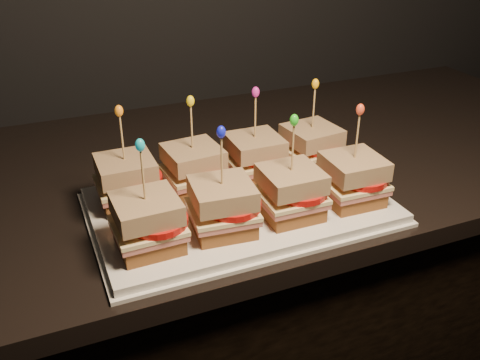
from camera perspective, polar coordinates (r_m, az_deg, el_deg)
name	(u,v)px	position (r m, az deg, el deg)	size (l,w,h in m)	color
granite_slab	(34,203)	(0.94, -21.08, -2.30)	(2.29, 0.68, 0.03)	black
platter	(240,206)	(0.82, 0.00, -2.83)	(0.44, 0.27, 0.02)	white
platter_rim	(240,210)	(0.82, 0.00, -3.19)	(0.45, 0.28, 0.01)	white
sandwich_0_bread_bot	(129,196)	(0.83, -11.80, -1.67)	(0.08, 0.08, 0.02)	#583116
sandwich_0_ham	(128,187)	(0.82, -11.90, -0.76)	(0.09, 0.08, 0.01)	#B96559
sandwich_0_cheese	(127,183)	(0.82, -11.95, -0.33)	(0.09, 0.09, 0.01)	#FFE9A3
sandwich_0_tomato	(136,179)	(0.81, -11.08, 0.11)	(0.08, 0.08, 0.01)	red
sandwich_0_bread_top	(125,168)	(0.80, -12.13, 1.29)	(0.08, 0.08, 0.03)	brown
sandwich_0_pick	(122,140)	(0.79, -12.44, 4.15)	(0.00, 0.00, 0.09)	tan
sandwich_0_frill	(119,111)	(0.77, -12.79, 7.21)	(0.01, 0.01, 0.02)	orange
sandwich_1_bread_bot	(194,183)	(0.85, -4.91, -0.35)	(0.08, 0.08, 0.02)	#583116
sandwich_1_ham	(194,175)	(0.84, -4.95, 0.56)	(0.09, 0.08, 0.01)	#B96559
sandwich_1_cheese	(194,171)	(0.84, -4.97, 0.98)	(0.09, 0.09, 0.01)	#FFE9A3
sandwich_1_tomato	(202,167)	(0.83, -4.08, 1.41)	(0.08, 0.08, 0.01)	red
sandwich_1_bread_top	(193,156)	(0.83, -5.04, 2.58)	(0.08, 0.08, 0.03)	brown
sandwich_1_pick	(192,130)	(0.81, -5.17, 5.39)	(0.00, 0.00, 0.09)	tan
sandwich_1_frill	(190,101)	(0.79, -5.31, 8.39)	(0.01, 0.01, 0.02)	yellow
sandwich_2_bread_bot	(255,172)	(0.88, 1.56, 0.90)	(0.08, 0.08, 0.02)	#583116
sandwich_2_ham	(255,163)	(0.87, 1.57, 1.78)	(0.09, 0.08, 0.01)	#B96559
sandwich_2_cheese	(255,160)	(0.87, 1.58, 2.19)	(0.09, 0.09, 0.01)	#FFE9A3
sandwich_2_tomato	(263,156)	(0.87, 2.47, 2.61)	(0.08, 0.08, 0.01)	red
sandwich_2_bread_top	(255,145)	(0.86, 1.60, 3.74)	(0.08, 0.08, 0.03)	brown
sandwich_2_pick	(255,120)	(0.84, 1.64, 6.46)	(0.00, 0.00, 0.09)	tan
sandwich_2_frill	(256,92)	(0.83, 1.68, 9.36)	(0.01, 0.01, 0.02)	#CE2399
sandwich_3_bread_bot	(310,161)	(0.92, 7.49, 2.04)	(0.08, 0.08, 0.02)	#583116
sandwich_3_ham	(311,153)	(0.92, 7.55, 2.88)	(0.09, 0.08, 0.01)	#B96559
sandwich_3_cheese	(311,149)	(0.91, 7.57, 3.28)	(0.09, 0.09, 0.01)	#FFE9A3
sandwich_3_tomato	(319,145)	(0.91, 8.44, 3.68)	(0.08, 0.08, 0.01)	red
sandwich_3_bread_top	(312,135)	(0.90, 7.68, 4.77)	(0.08, 0.08, 0.03)	brown
sandwich_3_pick	(314,110)	(0.89, 7.85, 7.37)	(0.00, 0.00, 0.09)	tan
sandwich_3_frill	(315,84)	(0.87, 8.05, 10.13)	(0.01, 0.01, 0.02)	#FAA80F
sandwich_4_bread_bot	(149,239)	(0.72, -9.67, -6.26)	(0.08, 0.08, 0.02)	#583116
sandwich_4_ham	(148,230)	(0.71, -9.77, -5.26)	(0.09, 0.08, 0.01)	#B96559
sandwich_4_cheese	(148,225)	(0.71, -9.81, -4.79)	(0.09, 0.09, 0.01)	#FFE9A3
sandwich_4_tomato	(158,221)	(0.70, -8.79, -4.33)	(0.08, 0.08, 0.01)	red
sandwich_4_bread_top	(146,208)	(0.70, -9.98, -3.00)	(0.08, 0.08, 0.03)	brown
sandwich_4_pick	(143,178)	(0.67, -10.29, 0.20)	(0.00, 0.00, 0.09)	tan
sandwich_4_frill	(140,145)	(0.65, -10.62, 3.69)	(0.01, 0.01, 0.02)	#14AAB7
sandwich_5_bread_bot	(223,223)	(0.74, -1.85, -4.59)	(0.08, 0.08, 0.02)	#583116
sandwich_5_ham	(223,214)	(0.74, -1.86, -3.60)	(0.09, 0.08, 0.01)	#B96559
sandwich_5_cheese	(223,209)	(0.73, -1.87, -3.14)	(0.09, 0.09, 0.01)	#FFE9A3
sandwich_5_tomato	(232,205)	(0.73, -0.83, -2.67)	(0.08, 0.08, 0.01)	red
sandwich_5_bread_top	(222,193)	(0.72, -1.90, -1.38)	(0.08, 0.08, 0.03)	brown
sandwich_5_pick	(222,164)	(0.70, -1.96, 1.75)	(0.00, 0.00, 0.09)	tan
sandwich_5_frill	(221,132)	(0.68, -2.02, 5.15)	(0.01, 0.01, 0.02)	#131AD5
sandwich_6_bread_bot	(290,208)	(0.78, 5.33, -2.98)	(0.08, 0.08, 0.02)	#583116
sandwich_6_ham	(290,199)	(0.77, 5.37, -2.02)	(0.09, 0.08, 0.01)	#B96559
sandwich_6_cheese	(290,195)	(0.77, 5.40, -1.57)	(0.09, 0.09, 0.01)	#FFE9A3
sandwich_6_tomato	(300,190)	(0.77, 6.42, -1.11)	(0.08, 0.08, 0.01)	red
sandwich_6_bread_top	(291,179)	(0.76, 5.48, 0.13)	(0.08, 0.08, 0.03)	brown
sandwich_6_pick	(293,151)	(0.74, 5.64, 3.13)	(0.00, 0.00, 0.09)	tan
sandwich_6_frill	(294,120)	(0.72, 5.80, 6.37)	(0.01, 0.01, 0.02)	green
sandwich_7_bread_bot	(351,194)	(0.83, 11.73, -1.49)	(0.08, 0.08, 0.02)	#583116
sandwich_7_ham	(352,186)	(0.82, 11.83, -0.58)	(0.09, 0.08, 0.01)	#B96559
sandwich_7_cheese	(352,181)	(0.82, 11.88, -0.15)	(0.09, 0.09, 0.01)	#FFE9A3
sandwich_7_tomato	(362,177)	(0.82, 12.86, 0.28)	(0.08, 0.08, 0.01)	red
sandwich_7_bread_top	(354,166)	(0.81, 12.06, 1.46)	(0.08, 0.08, 0.03)	brown
sandwich_7_pick	(357,139)	(0.79, 12.37, 4.31)	(0.00, 0.00, 0.09)	tan
sandwich_7_frill	(360,109)	(0.77, 12.71, 7.35)	(0.01, 0.01, 0.02)	#E74424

